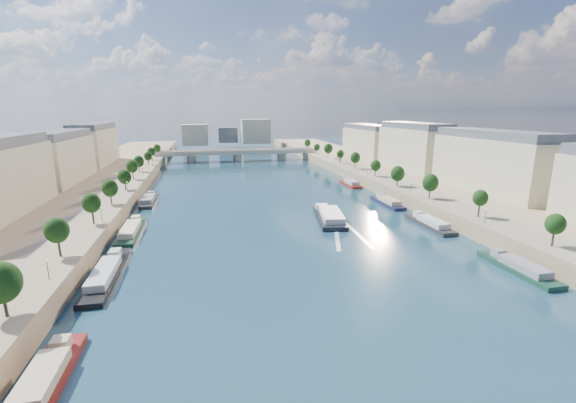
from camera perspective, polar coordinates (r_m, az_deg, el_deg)
name	(u,v)px	position (r m, az deg, el deg)	size (l,w,h in m)	color
ground	(267,204)	(150.24, -3.07, -0.40)	(700.00, 700.00, 0.00)	#0B2533
quay_left	(64,208)	(155.68, -30.24, -0.81)	(44.00, 520.00, 5.00)	#9E8460
quay_right	(434,190)	(175.87, 20.75, 1.62)	(44.00, 520.00, 5.00)	#9E8460
pave_left	(109,199)	(151.11, -24.95, 0.39)	(14.00, 520.00, 0.10)	gray
pave_right	(402,185)	(167.73, 16.51, 2.29)	(14.00, 520.00, 0.10)	gray
trees_left	(115,182)	(151.58, -24.26, 2.59)	(4.80, 268.80, 8.26)	#382B1E
trees_right	(387,169)	(174.61, 14.49, 4.66)	(4.80, 268.80, 8.26)	#382B1E
lamps_left	(116,197)	(140.03, -24.11, 0.66)	(0.36, 200.36, 4.28)	black
lamps_right	(387,177)	(169.51, 14.43, 3.48)	(0.36, 200.36, 4.28)	black
buildings_left	(31,165)	(168.91, -33.79, 4.57)	(16.00, 226.00, 23.20)	#C4BA97
buildings_right	(447,153)	(190.87, 22.46, 6.60)	(16.00, 226.00, 23.20)	#C4BA97
skyline	(232,133)	(365.09, -8.29, 10.02)	(79.00, 42.00, 22.00)	#C4BA97
bridge	(237,154)	(278.13, -7.52, 7.01)	(112.00, 12.00, 8.15)	#C1B79E
tour_barge	(330,216)	(129.90, 6.17, -2.21)	(12.69, 28.72, 3.78)	black
wake	(347,235)	(115.28, 8.76, -4.88)	(12.11, 26.03, 0.04)	silver
moored_barges_left	(111,266)	(99.05, -24.71, -8.63)	(5.00, 154.21, 3.60)	#1C1C3E
moored_barges_right	(443,230)	(124.10, 22.02, -4.00)	(5.00, 163.30, 3.60)	black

